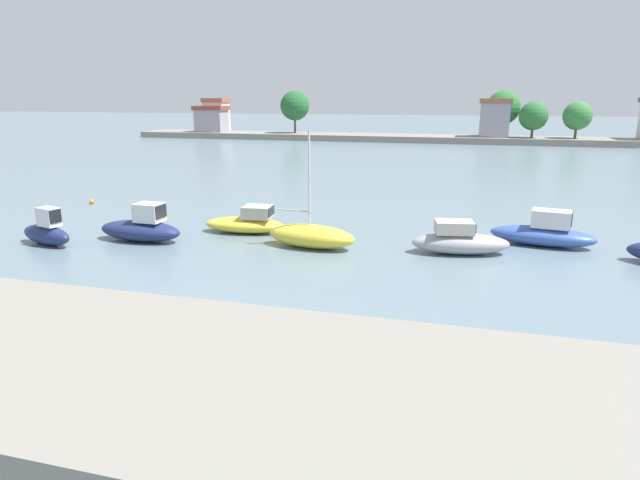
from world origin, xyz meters
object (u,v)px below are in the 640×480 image
object	(u,v)px
moored_boat_5	(544,233)
mooring_buoy_1	(144,219)
moored_boat_2	(247,223)
moored_boat_3	(311,236)
moored_boat_0	(47,232)
mooring_buoy_2	(92,202)
moored_boat_1	(142,228)
moored_boat_4	(460,241)

from	to	relation	value
moored_boat_5	mooring_buoy_1	xyz separation A→B (m)	(-21.37, -0.70, -0.45)
moored_boat_2	moored_boat_3	xyz separation A→B (m)	(4.08, -1.86, 0.03)
moored_boat_0	moored_boat_2	size ratio (longest dim) A/B	0.78
mooring_buoy_2	moored_boat_5	bearing A→B (deg)	-6.29
moored_boat_1	mooring_buoy_2	xyz separation A→B (m)	(-8.70, 7.47, -0.49)
moored_boat_0	mooring_buoy_1	world-z (taller)	moored_boat_0
moored_boat_4	moored_boat_0	bearing A→B (deg)	-179.03
mooring_buoy_2	moored_boat_4	bearing A→B (deg)	-13.17
moored_boat_1	moored_boat_2	size ratio (longest dim) A/B	1.01
moored_boat_5	mooring_buoy_2	world-z (taller)	moored_boat_5
moored_boat_3	mooring_buoy_2	xyz separation A→B (m)	(-17.12, 6.37, -0.40)
moored_boat_2	mooring_buoy_2	world-z (taller)	moored_boat_2
moored_boat_1	mooring_buoy_1	bearing A→B (deg)	123.57
moored_boat_2	moored_boat_5	world-z (taller)	moored_boat_5
moored_boat_2	moored_boat_3	world-z (taller)	moored_boat_3
moored_boat_2	moored_boat_5	xyz separation A→B (m)	(14.73, 1.45, 0.07)
moored_boat_4	moored_boat_3	bearing A→B (deg)	176.40
moored_boat_5	moored_boat_0	bearing A→B (deg)	-155.23
moored_boat_2	mooring_buoy_1	distance (m)	6.69
mooring_buoy_2	moored_boat_3	bearing A→B (deg)	-20.40
moored_boat_3	mooring_buoy_2	size ratio (longest dim) A/B	17.67
moored_boat_5	mooring_buoy_1	distance (m)	21.39
moored_boat_5	mooring_buoy_2	distance (m)	27.95
moored_boat_0	mooring_buoy_1	xyz separation A→B (m)	(1.67, 5.57, -0.49)
moored_boat_0	moored_boat_4	size ratio (longest dim) A/B	0.74
moored_boat_3	mooring_buoy_2	bearing A→B (deg)	166.57
moored_boat_1	moored_boat_3	bearing A→B (deg)	9.23
moored_boat_1	mooring_buoy_2	distance (m)	11.47
moored_boat_1	moored_boat_5	size ratio (longest dim) A/B	0.88
moored_boat_3	mooring_buoy_2	distance (m)	18.27
moored_boat_0	moored_boat_2	bearing A→B (deg)	45.38
moored_boat_2	moored_boat_4	distance (m)	10.93
moored_boat_0	moored_boat_3	size ratio (longest dim) A/B	0.62
moored_boat_4	mooring_buoy_1	world-z (taller)	moored_boat_4
moored_boat_1	mooring_buoy_1	distance (m)	4.38
moored_boat_0	moored_boat_5	distance (m)	23.88
moored_boat_3	mooring_buoy_1	distance (m)	11.03
moored_boat_0	mooring_buoy_1	distance (m)	5.84
mooring_buoy_2	moored_boat_2	bearing A→B (deg)	-19.07
moored_boat_4	moored_boat_5	bearing A→B (deg)	23.27
moored_boat_5	moored_boat_4	bearing A→B (deg)	-137.13
moored_boat_1	mooring_buoy_1	size ratio (longest dim) A/B	14.29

